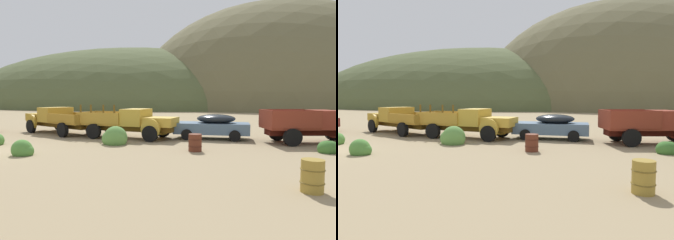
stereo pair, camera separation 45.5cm
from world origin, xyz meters
TOP-DOWN VIEW (x-y plane):
  - hill_distant at (-26.71, 66.38)m, footprint 102.28×58.43m
  - hill_far_left at (14.41, 72.79)m, footprint 73.74×63.08m
  - truck_mustard at (-1.64, 7.92)m, footprint 6.88×4.16m
  - truck_faded_yellow at (5.11, 7.01)m, footprint 6.39×2.55m
  - car_chalk_blue at (9.66, 8.34)m, footprint 5.05×2.45m
  - truck_rust_red at (16.00, 8.51)m, footprint 5.98×3.83m
  - oil_drum_by_truck at (9.77, 3.82)m, footprint 0.68×0.68m
  - oil_drum_foreground at (14.21, -1.22)m, footprint 0.64×0.64m
  - bush_back_edge at (4.99, 4.53)m, footprint 1.51×1.25m
  - bush_front_right at (15.86, 5.34)m, footprint 1.01×0.81m
  - bush_lone_scrub at (2.59, 0.41)m, footprint 1.02×0.86m

SIDE VIEW (x-z plane):
  - hill_distant at x=-26.71m, z-range -16.13..16.13m
  - hill_far_left at x=14.41m, z-range -26.69..26.69m
  - bush_front_right at x=15.86m, z-range -0.17..0.58m
  - bush_lone_scrub at x=2.59m, z-range -0.23..0.69m
  - bush_back_edge at x=4.99m, z-range -0.34..0.97m
  - oil_drum_by_truck at x=9.77m, z-range 0.00..0.84m
  - oil_drum_foreground at x=14.21m, z-range 0.00..0.91m
  - car_chalk_blue at x=9.66m, z-range 0.03..1.60m
  - truck_mustard at x=-1.64m, z-range 0.06..1.95m
  - truck_faded_yellow at x=5.11m, z-range -0.08..2.08m
  - truck_rust_red at x=16.00m, z-range 0.06..1.97m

